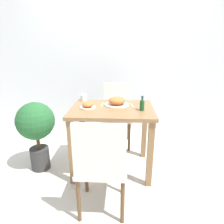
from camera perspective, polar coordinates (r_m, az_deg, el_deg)
The scene contains 12 objects.
ground_plane at distance 2.52m, azimuth -0.00°, elevation -15.62°, with size 16.00×16.00×0.00m, color beige.
wall_back at distance 3.34m, azimuth 1.17°, elevation 16.53°, with size 8.00×0.05×2.60m.
dining_table at distance 2.23m, azimuth -0.00°, elevation -2.23°, with size 0.90×0.68×0.77m.
chair_near at distance 1.68m, azimuth -3.13°, elevation -14.30°, with size 0.42×0.42×0.89m.
chair_far at distance 2.93m, azimuth 1.41°, elevation 0.38°, with size 0.42×0.42×0.89m.
food_plate at distance 2.27m, azimuth 1.42°, elevation 3.02°, with size 0.28×0.28×0.10m.
side_plate at distance 2.19m, azimuth -6.90°, elevation 1.87°, with size 0.18×0.18×0.06m.
drink_cup at distance 2.49m, azimuth -8.10°, elevation 4.11°, with size 0.08×0.08×0.08m.
sauce_bottle at distance 2.10m, azimuth 8.58°, elevation 2.03°, with size 0.05×0.05×0.16m.
fork_utensil at distance 2.29m, azimuth -2.86°, elevation 2.09°, with size 0.01×0.17×0.00m.
spoon_utensil at distance 2.28m, azimuth 5.70°, elevation 1.96°, with size 0.03×0.17×0.00m.
potted_plant_left at distance 2.43m, azimuth -20.86°, elevation -3.90°, with size 0.43×0.43×0.82m.
Camera 1 is at (0.11, -2.08, 1.42)m, focal length 32.00 mm.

